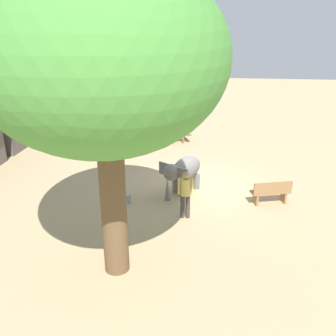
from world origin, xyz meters
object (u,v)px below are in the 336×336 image
at_px(wooden_bench, 271,192).
at_px(feed_bucket, 126,198).
at_px(shade_tree_main, 105,60).
at_px(picnic_table_near, 174,130).
at_px(elephant, 183,171).
at_px(person_handler, 185,191).
at_px(market_stall_teal, 3,127).

distance_m(wooden_bench, feed_bucket, 5.15).
relative_size(shade_tree_main, picnic_table_near, 3.80).
bearing_deg(picnic_table_near, elephant, 166.64).
distance_m(person_handler, picnic_table_near, 8.45).
bearing_deg(shade_tree_main, person_handler, -28.50).
bearing_deg(elephant, picnic_table_near, -137.61).
distance_m(person_handler, shade_tree_main, 5.46).
bearing_deg(wooden_bench, feed_bucket, 169.44).
height_order(shade_tree_main, picnic_table_near, shade_tree_main).
bearing_deg(market_stall_teal, wooden_bench, -110.52).
distance_m(person_handler, feed_bucket, 2.48).
bearing_deg(picnic_table_near, market_stall_teal, 84.32).
distance_m(shade_tree_main, feed_bucket, 6.39).
relative_size(shade_tree_main, feed_bucket, 20.50).
height_order(shade_tree_main, feed_bucket, shade_tree_main).
height_order(person_handler, picnic_table_near, person_handler).
xyz_separation_m(wooden_bench, picnic_table_near, (7.06, 4.11, 0.12)).
bearing_deg(person_handler, feed_bucket, 65.68).
xyz_separation_m(person_handler, market_stall_teal, (5.96, 9.50, 0.19)).
relative_size(elephant, feed_bucket, 5.12).
bearing_deg(person_handler, wooden_bench, -68.98).
relative_size(picnic_table_near, market_stall_teal, 0.77).
bearing_deg(elephant, feed_bucket, -27.11).
relative_size(wooden_bench, market_stall_teal, 0.58).
xyz_separation_m(shade_tree_main, wooden_bench, (4.21, -4.51, -4.82)).
relative_size(shade_tree_main, market_stall_teal, 2.93).
xyz_separation_m(market_stall_teal, feed_bucket, (-5.10, -7.31, -0.98)).
relative_size(elephant, picnic_table_near, 0.95).
xyz_separation_m(shade_tree_main, market_stall_teal, (8.86, 7.92, -4.15)).
relative_size(elephant, person_handler, 1.14).
bearing_deg(picnic_table_near, feed_bucket, 150.46).
height_order(elephant, market_stall_teal, market_stall_teal).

